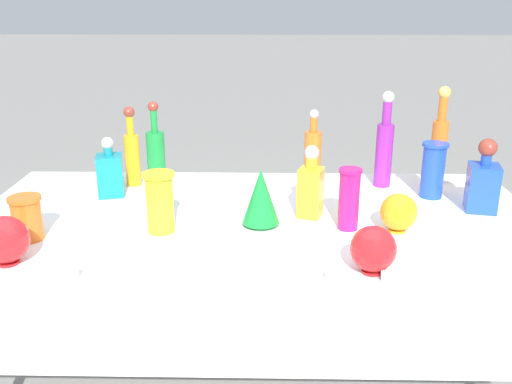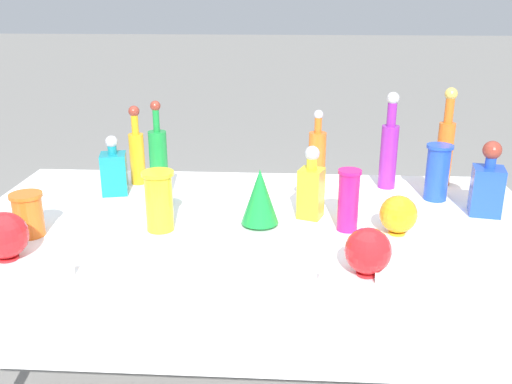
{
  "view_description": "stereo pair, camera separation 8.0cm",
  "coord_description": "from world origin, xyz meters",
  "px_view_note": "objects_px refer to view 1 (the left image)",
  "views": [
    {
      "loc": [
        0.04,
        -1.94,
        1.55
      ],
      "look_at": [
        0.0,
        0.0,
        0.86
      ],
      "focal_mm": 40.0,
      "sensor_mm": 36.0,
      "label": 1
    },
    {
      "loc": [
        0.12,
        -1.94,
        1.55
      ],
      "look_at": [
        0.0,
        0.0,
        0.86
      ],
      "focal_mm": 40.0,
      "sensor_mm": 36.0,
      "label": 2
    }
  ],
  "objects_px": {
    "slender_vase_0": "(433,169)",
    "slender_vase_1": "(27,216)",
    "round_bowl_2": "(399,212)",
    "square_decanter_0": "(110,173)",
    "tall_bottle_1": "(132,154)",
    "fluted_vase_0": "(261,197)",
    "slender_vase_3": "(349,197)",
    "round_bowl_1": "(373,249)",
    "square_decanter_1": "(311,187)",
    "square_decanter_2": "(483,182)",
    "tall_bottle_3": "(384,147)",
    "round_bowl_0": "(5,240)",
    "slender_vase_2": "(160,200)",
    "tall_bottle_0": "(313,153)",
    "cardboard_box_behind_left": "(235,232)",
    "tall_bottle_2": "(157,165)",
    "tall_bottle_4": "(439,143)"
  },
  "relations": [
    {
      "from": "tall_bottle_3",
      "to": "slender_vase_3",
      "type": "xyz_separation_m",
      "value": [
        -0.21,
        -0.47,
        -0.05
      ]
    },
    {
      "from": "tall_bottle_0",
      "to": "round_bowl_1",
      "type": "height_order",
      "value": "tall_bottle_0"
    },
    {
      "from": "tall_bottle_0",
      "to": "tall_bottle_1",
      "type": "height_order",
      "value": "tall_bottle_1"
    },
    {
      "from": "slender_vase_0",
      "to": "slender_vase_1",
      "type": "distance_m",
      "value": 1.53
    },
    {
      "from": "slender_vase_1",
      "to": "tall_bottle_2",
      "type": "bearing_deg",
      "value": 41.37
    },
    {
      "from": "round_bowl_0",
      "to": "cardboard_box_behind_left",
      "type": "height_order",
      "value": "round_bowl_0"
    },
    {
      "from": "square_decanter_0",
      "to": "tall_bottle_3",
      "type": "bearing_deg",
      "value": 7.29
    },
    {
      "from": "tall_bottle_3",
      "to": "round_bowl_2",
      "type": "relative_size",
      "value": 2.96
    },
    {
      "from": "tall_bottle_2",
      "to": "round_bowl_0",
      "type": "distance_m",
      "value": 0.64
    },
    {
      "from": "tall_bottle_4",
      "to": "round_bowl_0",
      "type": "distance_m",
      "value": 1.74
    },
    {
      "from": "fluted_vase_0",
      "to": "round_bowl_0",
      "type": "xyz_separation_m",
      "value": [
        -0.77,
        -0.32,
        -0.03
      ]
    },
    {
      "from": "slender_vase_0",
      "to": "round_bowl_1",
      "type": "height_order",
      "value": "slender_vase_0"
    },
    {
      "from": "slender_vase_1",
      "to": "fluted_vase_0",
      "type": "distance_m",
      "value": 0.79
    },
    {
      "from": "round_bowl_0",
      "to": "round_bowl_1",
      "type": "xyz_separation_m",
      "value": [
        1.1,
        -0.04,
        -0.0
      ]
    },
    {
      "from": "square_decanter_0",
      "to": "square_decanter_2",
      "type": "height_order",
      "value": "square_decanter_2"
    },
    {
      "from": "tall_bottle_0",
      "to": "slender_vase_2",
      "type": "xyz_separation_m",
      "value": [
        -0.56,
        -0.57,
        -0.01
      ]
    },
    {
      "from": "round_bowl_1",
      "to": "round_bowl_2",
      "type": "distance_m",
      "value": 0.34
    },
    {
      "from": "tall_bottle_4",
      "to": "square_decanter_1",
      "type": "bearing_deg",
      "value": -144.1
    },
    {
      "from": "slender_vase_2",
      "to": "round_bowl_2",
      "type": "height_order",
      "value": "slender_vase_2"
    },
    {
      "from": "slender_vase_2",
      "to": "slender_vase_3",
      "type": "relative_size",
      "value": 0.97
    },
    {
      "from": "tall_bottle_1",
      "to": "cardboard_box_behind_left",
      "type": "relative_size",
      "value": 0.76
    },
    {
      "from": "fluted_vase_0",
      "to": "round_bowl_1",
      "type": "relative_size",
      "value": 1.44
    },
    {
      "from": "fluted_vase_0",
      "to": "round_bowl_1",
      "type": "xyz_separation_m",
      "value": [
        0.33,
        -0.35,
        -0.03
      ]
    },
    {
      "from": "round_bowl_0",
      "to": "round_bowl_2",
      "type": "xyz_separation_m",
      "value": [
        1.24,
        0.27,
        -0.01
      ]
    },
    {
      "from": "slender_vase_1",
      "to": "round_bowl_1",
      "type": "xyz_separation_m",
      "value": [
        1.11,
        -0.22,
        -0.01
      ]
    },
    {
      "from": "tall_bottle_2",
      "to": "slender_vase_0",
      "type": "height_order",
      "value": "tall_bottle_2"
    },
    {
      "from": "tall_bottle_2",
      "to": "square_decanter_2",
      "type": "bearing_deg",
      "value": -1.57
    },
    {
      "from": "tall_bottle_2",
      "to": "round_bowl_2",
      "type": "xyz_separation_m",
      "value": [
        0.87,
        -0.24,
        -0.09
      ]
    },
    {
      "from": "tall_bottle_0",
      "to": "square_decanter_0",
      "type": "height_order",
      "value": "tall_bottle_0"
    },
    {
      "from": "slender_vase_2",
      "to": "round_bowl_2",
      "type": "bearing_deg",
      "value": 0.93
    },
    {
      "from": "square_decanter_0",
      "to": "round_bowl_1",
      "type": "height_order",
      "value": "square_decanter_0"
    },
    {
      "from": "slender_vase_3",
      "to": "tall_bottle_1",
      "type": "bearing_deg",
      "value": 151.65
    },
    {
      "from": "tall_bottle_4",
      "to": "round_bowl_2",
      "type": "distance_m",
      "value": 0.63
    },
    {
      "from": "slender_vase_1",
      "to": "slender_vase_2",
      "type": "bearing_deg",
      "value": 9.98
    },
    {
      "from": "tall_bottle_1",
      "to": "round_bowl_1",
      "type": "bearing_deg",
      "value": -41.94
    },
    {
      "from": "square_decanter_2",
      "to": "slender_vase_0",
      "type": "height_order",
      "value": "square_decanter_2"
    },
    {
      "from": "tall_bottle_0",
      "to": "square_decanter_0",
      "type": "xyz_separation_m",
      "value": [
        -0.83,
        -0.21,
        -0.03
      ]
    },
    {
      "from": "square_decanter_2",
      "to": "slender_vase_3",
      "type": "bearing_deg",
      "value": -160.59
    },
    {
      "from": "slender_vase_0",
      "to": "round_bowl_2",
      "type": "relative_size",
      "value": 1.64
    },
    {
      "from": "tall_bottle_0",
      "to": "slender_vase_2",
      "type": "bearing_deg",
      "value": -134.58
    },
    {
      "from": "square_decanter_0",
      "to": "slender_vase_3",
      "type": "distance_m",
      "value": 0.97
    },
    {
      "from": "square_decanter_1",
      "to": "round_bowl_2",
      "type": "relative_size",
      "value": 1.98
    },
    {
      "from": "tall_bottle_3",
      "to": "round_bowl_0",
      "type": "xyz_separation_m",
      "value": [
        -1.28,
        -0.77,
        -0.09
      ]
    },
    {
      "from": "tall_bottle_1",
      "to": "slender_vase_3",
      "type": "xyz_separation_m",
      "value": [
        0.85,
        -0.46,
        -0.02
      ]
    },
    {
      "from": "slender_vase_2",
      "to": "round_bowl_1",
      "type": "relative_size",
      "value": 1.46
    },
    {
      "from": "round_bowl_2",
      "to": "square_decanter_0",
      "type": "bearing_deg",
      "value": 162.09
    },
    {
      "from": "fluted_vase_0",
      "to": "tall_bottle_2",
      "type": "bearing_deg",
      "value": 153.73
    },
    {
      "from": "tall_bottle_1",
      "to": "fluted_vase_0",
      "type": "height_order",
      "value": "tall_bottle_1"
    },
    {
      "from": "slender_vase_0",
      "to": "slender_vase_3",
      "type": "height_order",
      "value": "slender_vase_0"
    },
    {
      "from": "slender_vase_3",
      "to": "round_bowl_1",
      "type": "distance_m",
      "value": 0.34
    }
  ]
}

